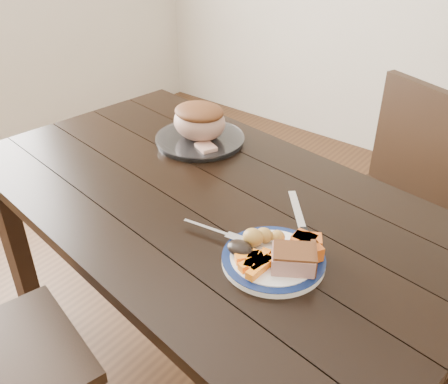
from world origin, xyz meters
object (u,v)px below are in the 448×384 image
Objects in this scene: pork_slice at (293,259)px; roast_joint at (200,122)px; carving_knife at (304,234)px; dining_table at (208,219)px; dinner_plate at (273,260)px; serving_platter at (200,140)px; fork at (217,232)px; chair_far at (391,191)px.

roast_joint is (-0.64, 0.40, 0.04)m from pork_slice.
carving_knife is (-0.05, 0.15, -0.04)m from pork_slice.
carving_knife is at bearing 0.84° from dining_table.
roast_joint is (-0.58, 0.39, 0.07)m from dinner_plate.
serving_platter is at bearing -153.70° from carving_knife.
dining_table is 9.58× the size of fork.
dining_table is at bearing -129.82° from carving_knife.
roast_joint reaches higher than serving_platter.
chair_far is 0.80m from roast_joint.
chair_far is 4.76× the size of roast_joint.
fork is 0.57m from roast_joint.
fork is (-0.17, -0.01, 0.01)m from dinner_plate.
pork_slice reaches higher than dining_table.
dining_table is at bearing 127.98° from fork.
chair_far is 0.76m from carving_knife.
dinner_plate reaches higher than carving_knife.
serving_platter is at bearing 62.52° from chair_far.
dinner_plate is (0.01, -0.87, 0.23)m from chair_far.
fork is (0.40, -0.40, 0.01)m from serving_platter.
dining_table is 16.71× the size of pork_slice.
pork_slice is (0.07, -0.88, 0.27)m from chair_far.
serving_platter reaches higher than carving_knife.
chair_far reaches higher than dinner_plate.
dinner_plate is at bearing -34.15° from serving_platter.
dinner_plate is (0.33, -0.14, 0.10)m from dining_table.
dining_table is 0.35m from carving_knife.
serving_platter is at bearing 134.28° from dining_table.
dinner_plate is 2.54× the size of pork_slice.
dinner_plate is 0.07m from pork_slice.
serving_platter is 1.76× the size of fork.
dining_table is 6.66× the size of carving_knife.
roast_joint is 0.76× the size of carving_knife.
roast_joint reaches higher than dinner_plate.
fork reaches higher than dinner_plate.
dinner_plate is 0.70m from serving_platter.
pork_slice reaches higher than carving_knife.
fork is at bearing -179.11° from pork_slice.
carving_knife is (0.58, -0.25, -0.00)m from serving_platter.
pork_slice is 0.16m from carving_knife.
chair_far is at bearing 40.22° from roast_joint.
roast_joint is at bearing -153.70° from carving_knife.
pork_slice reaches higher than serving_platter.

